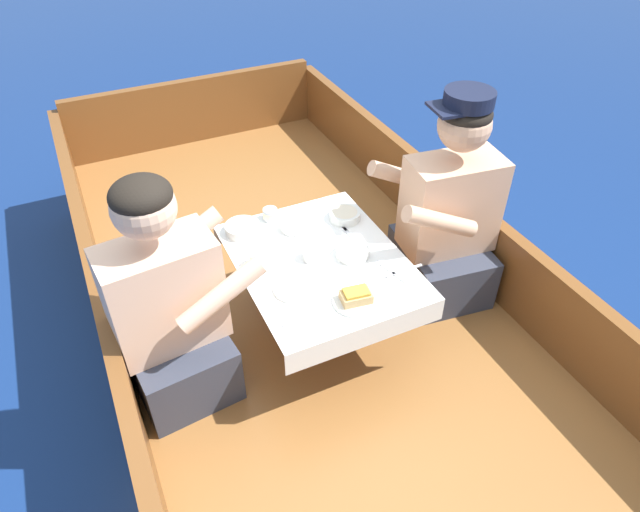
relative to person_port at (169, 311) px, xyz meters
The scene contains 24 objects.
ground_plane 0.98m from the person_port, 14.13° to the left, with size 60.00×60.00×0.00m, color navy.
boat_deck 0.86m from the person_port, 14.13° to the left, with size 1.76×3.78×0.36m, color brown.
gunwale_port 0.34m from the person_port, 145.11° to the left, with size 0.06×3.78×0.37m, color brown.
gunwale_starboard 1.50m from the person_port, ahead, with size 0.06×3.78×0.37m, color brown.
bow_coaming 2.12m from the person_port, 72.75° to the left, with size 1.64×0.06×0.43m, color brown.
cockpit_table 0.63m from the person_port, ahead, with size 0.65×0.82×0.39m.
person_port is the anchor object (origin of this frame).
person_starboard 1.25m from the person_port, ahead, with size 0.56×0.50×1.00m.
plate_sandwich 0.69m from the person_port, 21.77° to the right, with size 0.18×0.18×0.01m.
plate_bread 0.47m from the person_port, 11.42° to the right, with size 0.17×0.17×0.01m.
sandwich 0.69m from the person_port, 21.77° to the right, with size 0.12×0.09×0.05m.
bowl_port_near 0.76m from the person_port, ahead, with size 0.13×0.13×0.04m.
bowl_starboard_near 0.88m from the person_port, 15.68° to the left, with size 0.14×0.14×0.04m.
bowl_center_far 0.53m from the person_port, 39.91° to the left, with size 0.15×0.15×0.04m.
bowl_port_far 0.67m from the person_port, 23.34° to the left, with size 0.12×0.12×0.04m.
coffee_cup_port 0.60m from the person_port, ahead, with size 0.10×0.07×0.05m.
coffee_cup_starboard 0.40m from the person_port, 13.47° to the left, with size 0.11×0.08×0.07m.
tin_can 0.67m from the person_port, 34.47° to the left, with size 0.07×0.07×0.05m.
utensil_spoon_center 0.89m from the person_port, 11.59° to the right, with size 0.17×0.02×0.01m.
utensil_fork_port 0.82m from the person_port, ahead, with size 0.02×0.17×0.00m.
utensil_spoon_starboard 0.68m from the person_port, 16.55° to the left, with size 0.17×0.05×0.01m.
utensil_spoon_port 0.85m from the person_port, ahead, with size 0.06×0.17×0.01m.
utensil_knife_starboard 0.44m from the person_port, 25.60° to the right, with size 0.11×0.15×0.00m.
utensil_knife_port 0.88m from the person_port, 26.76° to the left, with size 0.17×0.03×0.00m.
Camera 1 is at (-0.76, -1.75, 2.22)m, focal length 32.00 mm.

